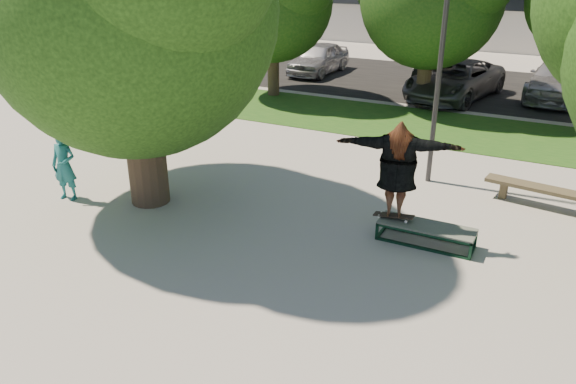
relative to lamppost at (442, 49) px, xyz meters
The scene contains 12 objects.
ground 5.99m from the lamppost, 101.31° to the right, with size 120.00×120.00×0.00m, color #A5A097.
grass_strip 5.49m from the lamppost, 90.00° to the left, with size 30.00×4.00×0.02m, color #1A4915.
asphalt_strip 11.48m from the lamppost, 95.19° to the left, with size 40.00×8.00×0.01m, color black.
lamppost is the anchor object (origin of this frame).
grind_box 4.39m from the lamppost, 76.82° to the right, with size 1.80×0.60×0.38m.
skater_rig 3.62m from the lamppost, 88.38° to the right, with size 2.39×1.17×1.95m.
bystander 8.72m from the lamppost, 145.78° to the right, with size 0.58×0.38×1.59m, color #1B6467.
bench 3.99m from the lamppost, ahead, with size 3.03×0.80×0.46m.
car_silver_a 13.23m from the lamppost, 125.95° to the left, with size 1.61×4.00×1.36m, color #B0B0B5.
car_dark 10.72m from the lamppost, 103.17° to the left, with size 1.45×4.15×1.37m, color black.
car_grey 9.04m from the lamppost, 98.10° to the left, with size 2.32×5.04×1.40m, color #5B5A5F.
car_silver_b 10.99m from the lamppost, 77.78° to the left, with size 2.05×5.03×1.46m, color #A3A2A7.
Camera 1 is at (3.70, -7.77, 5.15)m, focal length 35.00 mm.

